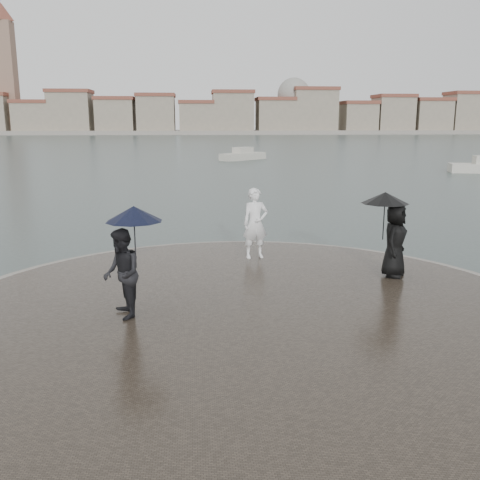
{
  "coord_description": "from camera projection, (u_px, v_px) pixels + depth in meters",
  "views": [
    {
      "loc": [
        -0.92,
        -6.03,
        3.87
      ],
      "look_at": [
        0.0,
        4.8,
        1.45
      ],
      "focal_mm": 40.0,
      "sensor_mm": 36.0,
      "label": 1
    }
  ],
  "objects": [
    {
      "name": "ground",
      "position": [
        272.0,
        433.0,
        6.78
      ],
      "size": [
        400.0,
        400.0,
        0.0
      ],
      "primitive_type": "plane",
      "color": "#2B3835",
      "rests_on": "ground"
    },
    {
      "name": "kerb_ring",
      "position": [
        246.0,
        321.0,
        10.15
      ],
      "size": [
        12.5,
        12.5,
        0.32
      ],
      "primitive_type": "cylinder",
      "color": "gray",
      "rests_on": "ground"
    },
    {
      "name": "quay_tip",
      "position": [
        246.0,
        320.0,
        10.15
      ],
      "size": [
        11.9,
        11.9,
        0.36
      ],
      "primitive_type": "cylinder",
      "color": "#2D261E",
      "rests_on": "ground"
    },
    {
      "name": "statue",
      "position": [
        255.0,
        223.0,
        13.88
      ],
      "size": [
        0.74,
        0.55,
        1.83
      ],
      "primitive_type": "imported",
      "rotation": [
        0.0,
        0.0,
        0.18
      ],
      "color": "white",
      "rests_on": "quay_tip"
    },
    {
      "name": "visitor_left",
      "position": [
        125.0,
        258.0,
        9.59
      ],
      "size": [
        1.17,
        1.08,
        2.04
      ],
      "color": "black",
      "rests_on": "quay_tip"
    },
    {
      "name": "visitor_right",
      "position": [
        392.0,
        228.0,
        12.17
      ],
      "size": [
        1.24,
        1.13,
        1.95
      ],
      "color": "black",
      "rests_on": "quay_tip"
    },
    {
      "name": "far_skyline",
      "position": [
        175.0,
        116.0,
        161.35
      ],
      "size": [
        260.0,
        20.0,
        37.0
      ],
      "color": "gray",
      "rests_on": "ground"
    },
    {
      "name": "boats",
      "position": [
        347.0,
        161.0,
        47.95
      ],
      "size": [
        22.86,
        19.6,
        1.5
      ],
      "color": "#BCB8A9",
      "rests_on": "ground"
    }
  ]
}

